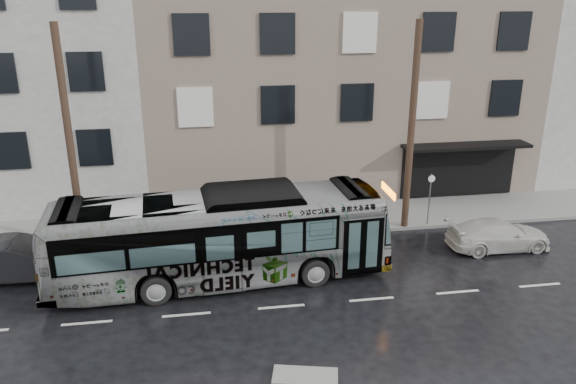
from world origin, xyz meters
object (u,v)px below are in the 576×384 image
Objects in this scene: sign_post at (429,199)px; white_sedan at (498,235)px; dark_sedan at (19,260)px; utility_pole_rear at (70,141)px; bus at (220,237)px; utility_pole_front at (411,129)px.

sign_post is 0.56× the size of white_sedan.
utility_pole_rear is at bearing -38.06° from dark_sedan.
utility_pole_rear reaches higher than white_sedan.
utility_pole_front is at bearing -71.51° from bus.
sign_post is at bearing -73.90° from bus.
dark_sedan is at bearing -172.45° from sign_post.
utility_pole_rear is at bearing 180.00° from utility_pole_front.
utility_pole_rear is 0.73× the size of bus.
white_sedan is at bearing -8.63° from utility_pole_rear.
utility_pole_rear reaches higher than bus.
bus is 2.63× the size of dark_sedan.
utility_pole_front is 1.91× the size of dark_sedan.
bus reaches higher than white_sedan.
sign_post is at bearing 0.00° from utility_pole_rear.
utility_pole_front reaches higher than bus.
utility_pole_front reaches higher than sign_post.
dark_sedan reaches higher than white_sedan.
utility_pole_front is at bearing -80.48° from dark_sedan.
dark_sedan is (-15.85, -2.25, -3.87)m from utility_pole_front.
utility_pole_rear is 1.91× the size of dark_sedan.
bus is 7.60m from dark_sedan.
white_sedan is (17.12, -2.60, -4.03)m from utility_pole_rear.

